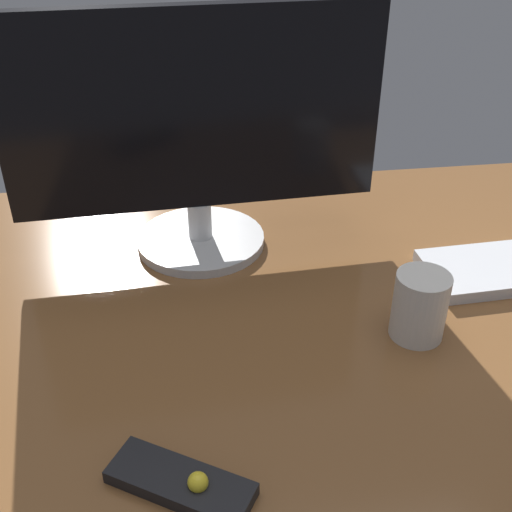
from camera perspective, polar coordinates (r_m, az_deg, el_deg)
name	(u,v)px	position (r cm, az deg, el deg)	size (l,w,h in cm)	color
desk	(305,300)	(98.31, 4.40, -3.97)	(140.00, 84.00, 2.00)	brown
monitor	(195,132)	(101.32, -5.49, 11.03)	(58.97, 21.80, 39.40)	silver
media_remote	(182,483)	(71.75, -6.68, -19.56)	(16.43, 13.00, 3.18)	black
coffee_mug	(420,306)	(89.88, 14.48, -4.36)	(7.45, 7.45, 9.78)	silver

